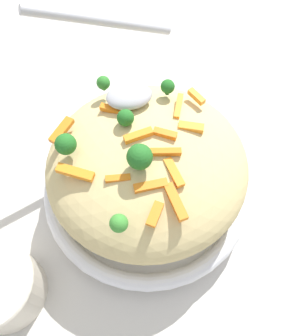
{
  "coord_description": "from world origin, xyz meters",
  "views": [
    {
      "loc": [
        0.04,
        0.2,
        0.47
      ],
      "look_at": [
        0.0,
        0.0,
        0.09
      ],
      "focal_mm": 36.66,
      "sensor_mm": 36.0,
      "label": 1
    }
  ],
  "objects": [
    {
      "name": "pasta_mound",
      "position": [
        0.0,
        0.0,
        0.09
      ],
      "size": [
        0.25,
        0.25,
        0.1
      ],
      "primitive_type": "ellipsoid",
      "color": "#D1BA7A",
      "rests_on": "serving_bowl"
    },
    {
      "name": "broccoli_floret_0",
      "position": [
        0.09,
        -0.01,
        0.15
      ],
      "size": [
        0.02,
        0.02,
        0.03
      ],
      "color": "#205B1C",
      "rests_on": "pasta_mound"
    },
    {
      "name": "carrot_piece_11",
      "position": [
        0.09,
        -0.04,
        0.14
      ],
      "size": [
        0.03,
        0.04,
        0.01
      ],
      "primitive_type": "cube",
      "rotation": [
        0.0,
        0.0,
        0.89
      ],
      "color": "orange",
      "rests_on": "pasta_mound"
    },
    {
      "name": "carrot_piece_3",
      "position": [
        0.01,
        0.08,
        0.14
      ],
      "size": [
        0.02,
        0.03,
        0.01
      ],
      "primitive_type": "cube",
      "rotation": [
        0.0,
        0.0,
        0.99
      ],
      "color": "orange",
      "rests_on": "pasta_mound"
    },
    {
      "name": "carrot_piece_13",
      "position": [
        -0.02,
        -0.01,
        0.14
      ],
      "size": [
        0.03,
        0.02,
        0.01
      ],
      "primitive_type": "cube",
      "rotation": [
        0.0,
        0.0,
        5.78
      ],
      "color": "orange",
      "rests_on": "pasta_mound"
    },
    {
      "name": "broccoli_floret_5",
      "position": [
        0.04,
        -0.1,
        0.14
      ],
      "size": [
        0.02,
        0.02,
        0.02
      ],
      "color": "#296820",
      "rests_on": "pasta_mound"
    },
    {
      "name": "carrot_piece_5",
      "position": [
        -0.05,
        -0.05,
        0.14
      ],
      "size": [
        0.02,
        0.04,
        0.01
      ],
      "primitive_type": "cube",
      "rotation": [
        0.0,
        0.0,
        1.18
      ],
      "color": "orange",
      "rests_on": "pasta_mound"
    },
    {
      "name": "serving_bowl",
      "position": [
        0.0,
        0.0,
        0.03
      ],
      "size": [
        0.28,
        0.28,
        0.05
      ],
      "color": "silver",
      "rests_on": "ground_plane"
    },
    {
      "name": "carrot_piece_9",
      "position": [
        -0.02,
        0.04,
        0.14
      ],
      "size": [
        0.02,
        0.04,
        0.01
      ],
      "primitive_type": "cube",
      "rotation": [
        0.0,
        0.0,
        1.78
      ],
      "color": "orange",
      "rests_on": "pasta_mound"
    },
    {
      "name": "broccoli_floret_2",
      "position": [
        0.02,
        -0.03,
        0.15
      ],
      "size": [
        0.02,
        0.02,
        0.02
      ],
      "color": "#205B1C",
      "rests_on": "pasta_mound"
    },
    {
      "name": "carrot_piece_0",
      "position": [
        0.03,
        -0.06,
        0.14
      ],
      "size": [
        0.04,
        0.02,
        0.01
      ],
      "primitive_type": "cube",
      "rotation": [
        0.0,
        0.0,
        2.65
      ],
      "color": "orange",
      "rests_on": "pasta_mound"
    },
    {
      "name": "carrot_piece_2",
      "position": [
        0.01,
        -0.01,
        0.15
      ],
      "size": [
        0.03,
        0.01,
        0.01
      ],
      "primitive_type": "cube",
      "rotation": [
        0.0,
        0.0,
        3.33
      ],
      "color": "orange",
      "rests_on": "pasta_mound"
    },
    {
      "name": "carrot_piece_6",
      "position": [
        0.08,
        0.02,
        0.14
      ],
      "size": [
        0.04,
        0.03,
        0.01
      ],
      "primitive_type": "cube",
      "rotation": [
        0.0,
        0.0,
        5.78
      ],
      "color": "orange",
      "rests_on": "pasta_mound"
    },
    {
      "name": "carrot_piece_12",
      "position": [
        0.01,
        0.05,
        0.14
      ],
      "size": [
        0.04,
        0.01,
        0.01
      ],
      "primitive_type": "cube",
      "rotation": [
        0.0,
        0.0,
        3.16
      ],
      "color": "orange",
      "rests_on": "pasta_mound"
    },
    {
      "name": "ground_plane",
      "position": [
        0.0,
        0.0,
        0.0
      ],
      "size": [
        2.4,
        2.4,
        0.0
      ],
      "primitive_type": "plane",
      "color": "beige"
    },
    {
      "name": "serving_spoon",
      "position": [
        0.01,
        -0.1,
        0.16
      ],
      "size": [
        0.18,
        0.13,
        0.09
      ],
      "color": "#B7B7BC",
      "rests_on": "pasta_mound"
    },
    {
      "name": "broccoli_floret_1",
      "position": [
        -0.0,
        -0.07,
        0.15
      ],
      "size": [
        0.02,
        0.02,
        0.02
      ],
      "color": "#377928",
      "rests_on": "pasta_mound"
    },
    {
      "name": "carrot_piece_8",
      "position": [
        -0.06,
        -0.01,
        0.14
      ],
      "size": [
        0.03,
        0.02,
        0.01
      ],
      "primitive_type": "cube",
      "rotation": [
        0.0,
        0.0,
        5.91
      ],
      "color": "orange",
      "rests_on": "pasta_mound"
    },
    {
      "name": "carrot_piece_7",
      "position": [
        -0.01,
        0.02,
        0.14
      ],
      "size": [
        0.04,
        0.01,
        0.01
      ],
      "primitive_type": "cube",
      "rotation": [
        0.0,
        0.0,
        2.96
      ],
      "color": "orange",
      "rests_on": "pasta_mound"
    },
    {
      "name": "carrot_piece_10",
      "position": [
        -0.02,
        0.07,
        0.14
      ],
      "size": [
        0.02,
        0.04,
        0.01
      ],
      "primitive_type": "cube",
      "rotation": [
        0.0,
        0.0,
        1.74
      ],
      "color": "orange",
      "rests_on": "pasta_mound"
    },
    {
      "name": "carrot_piece_4",
      "position": [
        -0.07,
        -0.06,
        0.14
      ],
      "size": [
        0.02,
        0.03,
        0.01
      ],
      "primitive_type": "cube",
      "rotation": [
        0.0,
        0.0,
        5.17
      ],
      "color": "orange",
      "rests_on": "pasta_mound"
    },
    {
      "name": "broccoli_floret_4",
      "position": [
        0.05,
        0.09,
        0.15
      ],
      "size": [
        0.02,
        0.02,
        0.02
      ],
      "color": "#377928",
      "rests_on": "pasta_mound"
    },
    {
      "name": "broccoli_floret_3",
      "position": [
        -0.04,
        -0.07,
        0.15
      ],
      "size": [
        0.02,
        0.02,
        0.02
      ],
      "color": "#205B1C",
      "rests_on": "pasta_mound"
    },
    {
      "name": "broccoli_floret_6",
      "position": [
        0.01,
        0.03,
        0.16
      ],
      "size": [
        0.03,
        0.03,
        0.03
      ],
      "color": "#205B1C",
      "rests_on": "pasta_mound"
    },
    {
      "name": "carrot_piece_1",
      "position": [
        0.04,
        0.03,
        0.14
      ],
      "size": [
        0.03,
        0.01,
        0.01
      ],
      "primitive_type": "cube",
      "rotation": [
        0.0,
        0.0,
        3.03
      ],
      "color": "orange",
      "rests_on": "pasta_mound"
    }
  ]
}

